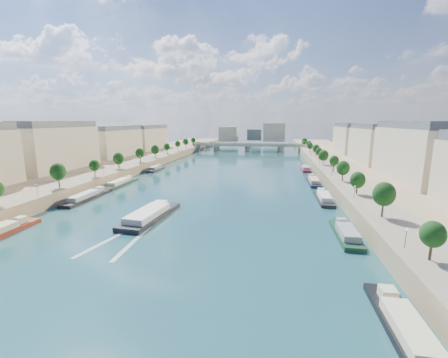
% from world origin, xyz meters
% --- Properties ---
extents(ground, '(700.00, 700.00, 0.00)m').
position_xyz_m(ground, '(0.00, 100.00, 0.00)').
color(ground, '#0B2C32').
rests_on(ground, ground).
extents(quay_left, '(44.00, 520.00, 5.00)m').
position_xyz_m(quay_left, '(-72.00, 100.00, 2.50)').
color(quay_left, '#9E8460').
rests_on(quay_left, ground).
extents(quay_right, '(44.00, 520.00, 5.00)m').
position_xyz_m(quay_right, '(72.00, 100.00, 2.50)').
color(quay_right, '#9E8460').
rests_on(quay_right, ground).
extents(pave_left, '(14.00, 520.00, 0.10)m').
position_xyz_m(pave_left, '(-57.00, 100.00, 5.05)').
color(pave_left, gray).
rests_on(pave_left, quay_left).
extents(pave_right, '(14.00, 520.00, 0.10)m').
position_xyz_m(pave_right, '(57.00, 100.00, 5.05)').
color(pave_right, gray).
rests_on(pave_right, quay_right).
extents(trees_left, '(4.80, 268.80, 8.26)m').
position_xyz_m(trees_left, '(-55.00, 102.00, 10.48)').
color(trees_left, '#382B1E').
rests_on(trees_left, ground).
extents(trees_right, '(4.80, 268.80, 8.26)m').
position_xyz_m(trees_right, '(55.00, 110.00, 10.48)').
color(trees_right, '#382B1E').
rests_on(trees_right, ground).
extents(lamps_left, '(0.36, 200.36, 4.28)m').
position_xyz_m(lamps_left, '(-52.50, 90.00, 7.78)').
color(lamps_left, black).
rests_on(lamps_left, ground).
extents(lamps_right, '(0.36, 200.36, 4.28)m').
position_xyz_m(lamps_right, '(52.50, 105.00, 7.78)').
color(lamps_right, black).
rests_on(lamps_right, ground).
extents(buildings_left, '(16.00, 226.00, 23.20)m').
position_xyz_m(buildings_left, '(-85.00, 112.00, 16.45)').
color(buildings_left, '#C2B895').
rests_on(buildings_left, ground).
extents(buildings_right, '(16.00, 226.00, 23.20)m').
position_xyz_m(buildings_right, '(85.00, 112.00, 16.45)').
color(buildings_right, '#C2B895').
rests_on(buildings_right, ground).
extents(skyline, '(79.00, 42.00, 22.00)m').
position_xyz_m(skyline, '(3.19, 319.52, 14.66)').
color(skyline, '#C2B895').
rests_on(skyline, ground).
extents(bridge, '(112.00, 12.00, 8.15)m').
position_xyz_m(bridge, '(0.00, 242.38, 5.08)').
color(bridge, '#C1B79E').
rests_on(bridge, ground).
extents(tour_barge, '(10.42, 28.75, 3.82)m').
position_xyz_m(tour_barge, '(-11.71, 28.38, 1.07)').
color(tour_barge, black).
rests_on(tour_barge, ground).
extents(wake, '(10.74, 26.03, 0.04)m').
position_xyz_m(wake, '(-11.71, 11.79, 0.02)').
color(wake, silver).
rests_on(wake, ground).
extents(moored_barges_left, '(5.00, 158.71, 3.60)m').
position_xyz_m(moored_barges_left, '(-45.50, 42.96, 0.84)').
color(moored_barges_left, '#181F36').
rests_on(moored_barges_left, ground).
extents(moored_barges_right, '(5.00, 165.86, 3.60)m').
position_xyz_m(moored_barges_right, '(45.50, 57.18, 0.84)').
color(moored_barges_right, black).
rests_on(moored_barges_right, ground).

